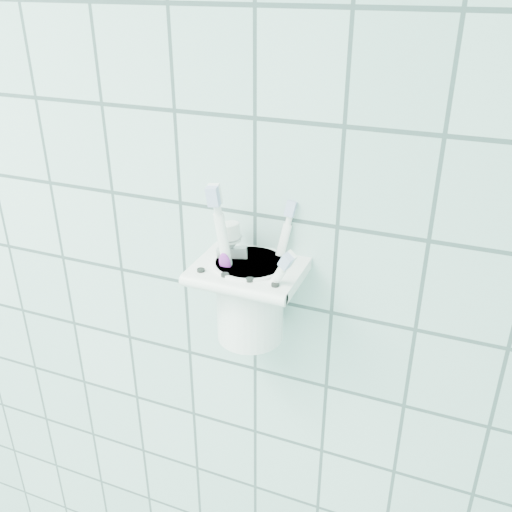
{
  "coord_description": "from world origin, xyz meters",
  "views": [
    {
      "loc": [
        0.91,
        0.57,
        1.66
      ],
      "look_at": [
        0.7,
        1.1,
        1.37
      ],
      "focal_mm": 40.0,
      "sensor_mm": 36.0,
      "label": 1
    }
  ],
  "objects": [
    {
      "name": "cup",
      "position": [
        0.67,
        1.16,
        1.28
      ],
      "size": [
        0.1,
        0.1,
        0.11
      ],
      "color": "white",
      "rests_on": "holder_bracket"
    },
    {
      "name": "holder_bracket",
      "position": [
        0.67,
        1.15,
        1.32
      ],
      "size": [
        0.13,
        0.11,
        0.04
      ],
      "color": "white",
      "rests_on": "wall_back"
    },
    {
      "name": "toothbrush_orange",
      "position": [
        0.66,
        1.16,
        1.32
      ],
      "size": [
        0.08,
        0.06,
        0.17
      ],
      "rotation": [
        0.16,
        0.55,
        -0.29
      ],
      "color": "white",
      "rests_on": "cup"
    },
    {
      "name": "toothpaste_tube",
      "position": [
        0.65,
        1.16,
        1.31
      ],
      "size": [
        0.05,
        0.04,
        0.15
      ],
      "rotation": [
        -0.07,
        -0.11,
        0.33
      ],
      "color": "silver",
      "rests_on": "cup"
    },
    {
      "name": "toothbrush_blue",
      "position": [
        0.68,
        1.16,
        1.32
      ],
      "size": [
        0.04,
        0.04,
        0.18
      ],
      "rotation": [
        -0.23,
        0.15,
        -0.07
      ],
      "color": "white",
      "rests_on": "cup"
    },
    {
      "name": "toothbrush_pink",
      "position": [
        0.65,
        1.15,
        1.33
      ],
      "size": [
        0.03,
        0.03,
        0.21
      ],
      "rotation": [
        0.09,
        -0.1,
        0.08
      ],
      "color": "white",
      "rests_on": "cup"
    }
  ]
}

